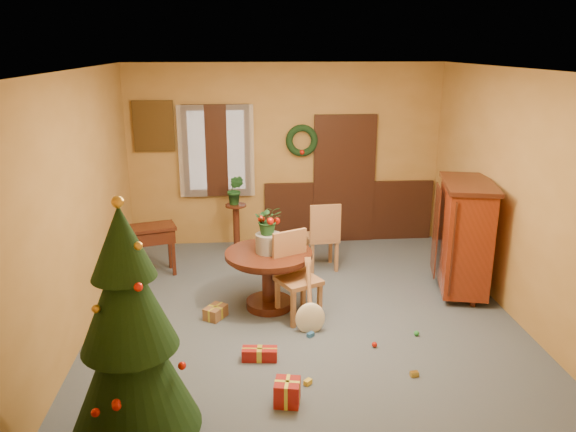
{
  "coord_description": "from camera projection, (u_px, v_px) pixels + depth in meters",
  "views": [
    {
      "loc": [
        -0.71,
        -6.11,
        3.15
      ],
      "look_at": [
        -0.16,
        0.4,
        1.15
      ],
      "focal_mm": 35.0,
      "sensor_mm": 36.0,
      "label": 1
    }
  ],
  "objects": [
    {
      "name": "room_envelope",
      "position": [
        299.0,
        176.0,
        9.07
      ],
      "size": [
        5.5,
        5.5,
        5.5
      ],
      "color": "#374450",
      "rests_on": "ground"
    },
    {
      "name": "dining_table",
      "position": [
        269.0,
        269.0,
        6.89
      ],
      "size": [
        1.07,
        1.07,
        0.74
      ],
      "color": "black",
      "rests_on": "floor"
    },
    {
      "name": "urn",
      "position": [
        269.0,
        243.0,
        6.79
      ],
      "size": [
        0.31,
        0.31,
        0.23
      ],
      "primitive_type": "cylinder",
      "color": "slate",
      "rests_on": "dining_table"
    },
    {
      "name": "centerpiece_plant",
      "position": [
        268.0,
        220.0,
        6.7
      ],
      "size": [
        0.33,
        0.28,
        0.36
      ],
      "primitive_type": "imported",
      "color": "#1E4C23",
      "rests_on": "urn"
    },
    {
      "name": "chair_near",
      "position": [
        295.0,
        272.0,
        6.67
      ],
      "size": [
        0.6,
        0.6,
        1.04
      ],
      "color": "#9B693E",
      "rests_on": "floor"
    },
    {
      "name": "chair_far",
      "position": [
        323.0,
        234.0,
        8.05
      ],
      "size": [
        0.48,
        0.48,
        1.02
      ],
      "color": "#9B693E",
      "rests_on": "floor"
    },
    {
      "name": "guitar",
      "position": [
        310.0,
        299.0,
        6.33
      ],
      "size": [
        0.49,
        0.6,
        0.78
      ],
      "primitive_type": null,
      "rotation": [
        -0.49,
        0.0,
        -0.33
      ],
      "color": "white",
      "rests_on": "floor"
    },
    {
      "name": "plant_stand",
      "position": [
        236.0,
        224.0,
        8.63
      ],
      "size": [
        0.32,
        0.32,
        0.82
      ],
      "color": "black",
      "rests_on": "floor"
    },
    {
      "name": "stand_plant",
      "position": [
        235.0,
        190.0,
        8.47
      ],
      "size": [
        0.31,
        0.27,
        0.46
      ],
      "primitive_type": "imported",
      "rotation": [
        0.0,
        0.0,
        -0.33
      ],
      "color": "#19471E",
      "rests_on": "plant_stand"
    },
    {
      "name": "christmas_tree",
      "position": [
        130.0,
        336.0,
        4.32
      ],
      "size": [
        1.03,
        1.03,
        2.12
      ],
      "color": "#382111",
      "rests_on": "floor"
    },
    {
      "name": "writing_desk",
      "position": [
        146.0,
        239.0,
        7.86
      ],
      "size": [
        0.9,
        0.62,
        0.73
      ],
      "color": "black",
      "rests_on": "floor"
    },
    {
      "name": "sideboard",
      "position": [
        464.0,
        234.0,
        7.28
      ],
      "size": [
        0.87,
        1.28,
        1.5
      ],
      "color": "#531D09",
      "rests_on": "floor"
    },
    {
      "name": "gift_b",
      "position": [
        287.0,
        392.0,
        5.12
      ],
      "size": [
        0.27,
        0.27,
        0.23
      ],
      "color": "maroon",
      "rests_on": "floor"
    },
    {
      "name": "gift_c",
      "position": [
        216.0,
        312.0,
        6.74
      ],
      "size": [
        0.31,
        0.33,
        0.15
      ],
      "color": "brown",
      "rests_on": "floor"
    },
    {
      "name": "gift_d",
      "position": [
        260.0,
        354.0,
        5.85
      ],
      "size": [
        0.38,
        0.19,
        0.13
      ],
      "color": "maroon",
      "rests_on": "floor"
    },
    {
      "name": "toy_a",
      "position": [
        311.0,
        335.0,
        6.31
      ],
      "size": [
        0.09,
        0.09,
        0.05
      ],
      "primitive_type": "cube",
      "rotation": [
        0.0,
        0.0,
        0.7
      ],
      "color": "#245D9F",
      "rests_on": "floor"
    },
    {
      "name": "toy_b",
      "position": [
        417.0,
        333.0,
        6.33
      ],
      "size": [
        0.06,
        0.06,
        0.06
      ],
      "primitive_type": "sphere",
      "color": "green",
      "rests_on": "floor"
    },
    {
      "name": "toy_c",
      "position": [
        308.0,
        382.0,
        5.43
      ],
      "size": [
        0.09,
        0.09,
        0.05
      ],
      "primitive_type": "cube",
      "rotation": [
        0.0,
        0.0,
        0.77
      ],
      "color": "gold",
      "rests_on": "floor"
    },
    {
      "name": "toy_d",
      "position": [
        374.0,
        345.0,
        6.09
      ],
      "size": [
        0.06,
        0.06,
        0.06
      ],
      "primitive_type": "sphere",
      "color": "red",
      "rests_on": "floor"
    },
    {
      "name": "toy_e",
      "position": [
        414.0,
        374.0,
        5.56
      ],
      "size": [
        0.09,
        0.06,
        0.05
      ],
      "primitive_type": "cube",
      "rotation": [
        0.0,
        0.0,
        0.16
      ],
      "color": "gold",
      "rests_on": "floor"
    }
  ]
}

